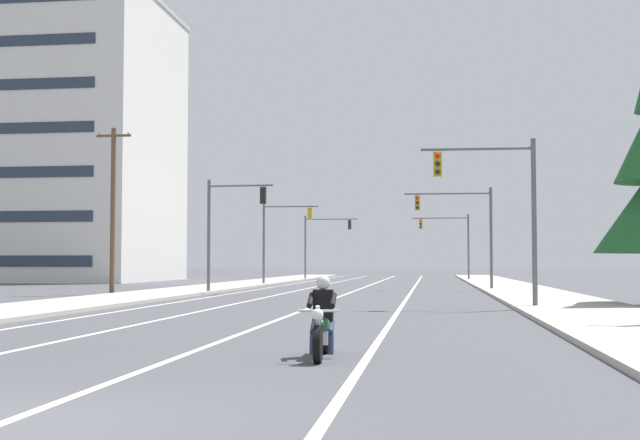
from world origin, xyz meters
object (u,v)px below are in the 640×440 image
Objects in this scene: traffic_signal_mid_left at (279,231)px; traffic_signal_far_left at (320,237)px; traffic_signal_near_left at (227,219)px; traffic_signal_mid_right at (466,222)px; motorcycle_with_rider at (322,325)px; traffic_signal_near_right at (501,198)px; apartment_building_far_left_block at (4,143)px; utility_pole_left_near at (113,207)px; traffic_signal_far_right at (452,236)px.

traffic_signal_far_left is (0.66, 18.42, 0.06)m from traffic_signal_mid_left.
traffic_signal_near_left is 14.70m from traffic_signal_mid_right.
traffic_signal_far_left reaches higher than motorcycle_with_rider.
motorcycle_with_rider is 65.27m from traffic_signal_far_left.
traffic_signal_near_left is at bearing 107.23° from motorcycle_with_rider.
apartment_building_far_left_block is at bearing 135.58° from traffic_signal_near_right.
traffic_signal_far_left is 30.76m from apartment_building_far_left_block.
traffic_signal_mid_left is at bearing -92.04° from traffic_signal_far_left.
motorcycle_with_rider is 17.06m from traffic_signal_near_right.
utility_pole_left_near is (-6.05, -37.51, 0.46)m from traffic_signal_far_left.
utility_pole_left_near is 38.19m from apartment_building_far_left_block.
utility_pole_left_near reaches higher than traffic_signal_mid_left.
traffic_signal_far_left is at bearing 15.15° from apartment_building_far_left_block.
traffic_signal_near_right is 1.00× the size of traffic_signal_far_left.
traffic_signal_near_left is 1.00× the size of traffic_signal_far_right.
traffic_signal_mid_left is 31.07m from apartment_building_far_left_block.
utility_pole_left_near reaches higher than motorcycle_with_rider.
traffic_signal_near_right is 50.26m from traffic_signal_far_left.
traffic_signal_far_left is at bearing 87.96° from traffic_signal_mid_left.
traffic_signal_mid_right is at bearing -66.17° from traffic_signal_far_left.
traffic_signal_mid_left is 1.00× the size of traffic_signal_far_left.
traffic_signal_near_right is at bearing -89.27° from traffic_signal_far_right.
traffic_signal_mid_right is (4.01, 35.97, 3.54)m from motorcycle_with_rider.
traffic_signal_far_right is 42.51m from apartment_building_far_left_block.
traffic_signal_near_right is 22.12m from utility_pole_left_near.
utility_pole_left_near is at bearing -116.75° from traffic_signal_far_right.
traffic_signal_far_left is at bearing 105.14° from traffic_signal_near_right.
traffic_signal_mid_right is at bearing 27.12° from traffic_signal_near_left.
traffic_signal_far_right is at bearing 63.25° from utility_pole_left_near.
apartment_building_far_left_block reaches higher than traffic_signal_far_left.
traffic_signal_near_right is at bearing -88.61° from traffic_signal_mid_right.
motorcycle_with_rider is at bearing -78.62° from traffic_signal_mid_left.
traffic_signal_mid_left reaches higher than motorcycle_with_rider.
traffic_signal_near_right reaches higher than motorcycle_with_rider.
traffic_signal_far_right is (13.18, 17.74, 0.07)m from traffic_signal_mid_left.
traffic_signal_far_right is at bearing 9.73° from apartment_building_far_left_block.
traffic_signal_far_right and traffic_signal_far_left have the same top height.
traffic_signal_near_right is at bearing -29.86° from utility_pole_left_near.
motorcycle_with_rider is 0.35× the size of traffic_signal_near_right.
apartment_building_far_left_block is at bearing 135.46° from traffic_signal_near_left.
traffic_signal_mid_left is at bearing 101.38° from motorcycle_with_rider.
traffic_signal_far_right is at bearing 86.52° from motorcycle_with_rider.
traffic_signal_near_right and traffic_signal_far_right have the same top height.
apartment_building_far_left_block is (-41.63, 40.80, 8.68)m from traffic_signal_near_right.
motorcycle_with_rider is at bearing -72.77° from traffic_signal_near_left.
traffic_signal_far_left is (-8.64, 64.60, 3.53)m from motorcycle_with_rider.
traffic_signal_mid_left is (-13.78, 30.10, 0.00)m from traffic_signal_near_right.
motorcycle_with_rider is 47.23m from traffic_signal_mid_left.
traffic_signal_near_right is at bearing -44.42° from apartment_building_far_left_block.
traffic_signal_far_right is at bearing 53.40° from traffic_signal_mid_left.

